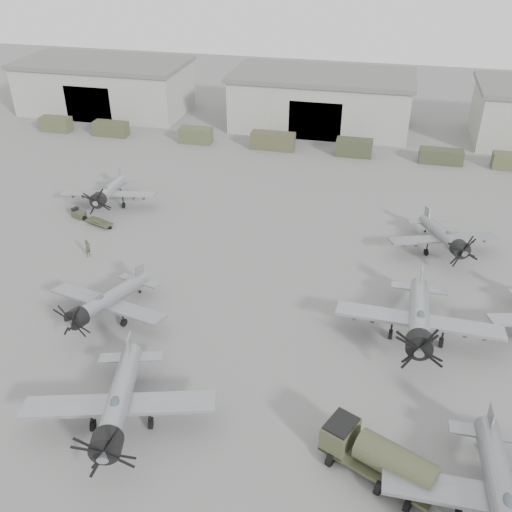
{
  "coord_description": "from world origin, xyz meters",
  "views": [
    {
      "loc": [
        10.53,
        -30.03,
        31.09
      ],
      "look_at": [
        -0.03,
        15.37,
        2.5
      ],
      "focal_mm": 40.0,
      "sensor_mm": 36.0,
      "label": 1
    }
  ],
  "objects": [
    {
      "name": "support_truck_1",
      "position": [
        -31.73,
        50.0,
        1.11
      ],
      "size": [
        5.46,
        2.2,
        2.23
      ],
      "primitive_type": "cube",
      "color": "#40422B",
      "rests_on": "ground"
    },
    {
      "name": "hangar_left",
      "position": [
        -38.0,
        61.96,
        4.37
      ],
      "size": [
        29.0,
        14.8,
        8.7
      ],
      "color": "#B0B0A5",
      "rests_on": "ground"
    },
    {
      "name": "ground",
      "position": [
        0.0,
        0.0,
        0.0
      ],
      "size": [
        220.0,
        220.0,
        0.0
      ],
      "primitive_type": "plane",
      "color": "#5C5C59",
      "rests_on": "ground"
    },
    {
      "name": "tug_trailer",
      "position": [
        -21.91,
        22.6,
        0.44
      ],
      "size": [
        5.85,
        3.05,
        1.17
      ],
      "rotation": [
        0.0,
        0.0,
        -0.35
      ],
      "color": "#383B27",
      "rests_on": "ground"
    },
    {
      "name": "aircraft_near_2",
      "position": [
        19.57,
        -7.26,
        2.46
      ],
      "size": [
        13.46,
        12.11,
        5.42
      ],
      "rotation": [
        0.0,
        0.0,
        0.01
      ],
      "color": "gray",
      "rests_on": "ground"
    },
    {
      "name": "aircraft_far_1",
      "position": [
        17.98,
        24.07,
        2.07
      ],
      "size": [
        11.29,
        10.18,
        4.55
      ],
      "rotation": [
        0.0,
        0.0,
        0.34
      ],
      "color": "gray",
      "rests_on": "ground"
    },
    {
      "name": "fuel_tanker",
      "position": [
        12.63,
        -4.94,
        1.68
      ],
      "size": [
        7.93,
        5.4,
        2.92
      ],
      "rotation": [
        0.0,
        0.0,
        -0.43
      ],
      "color": "#3F432B",
      "rests_on": "ground"
    },
    {
      "name": "support_truck_4",
      "position": [
        6.57,
        50.0,
        1.24
      ],
      "size": [
        5.2,
        2.2,
        2.49
      ],
      "primitive_type": "cube",
      "color": "#363A26",
      "rests_on": "ground"
    },
    {
      "name": "aircraft_mid_2",
      "position": [
        15.14,
        8.8,
        2.48
      ],
      "size": [
        13.59,
        12.23,
        5.45
      ],
      "rotation": [
        0.0,
        0.0,
        -0.03
      ],
      "color": "#989BA1",
      "rests_on": "ground"
    },
    {
      "name": "aircraft_mid_1",
      "position": [
        -11.2,
        5.74,
        2.04
      ],
      "size": [
        11.31,
        10.18,
        4.49
      ],
      "rotation": [
        0.0,
        0.0,
        -0.23
      ],
      "color": "gray",
      "rests_on": "ground"
    },
    {
      "name": "hangar_center",
      "position": [
        0.0,
        61.96,
        4.37
      ],
      "size": [
        29.0,
        14.8,
        8.7
      ],
      "color": "#B0B0A5",
      "rests_on": "ground"
    },
    {
      "name": "ground_crew",
      "position": [
        -17.98,
        15.46,
        0.93
      ],
      "size": [
        0.57,
        0.75,
        1.86
      ],
      "primitive_type": "imported",
      "rotation": [
        0.0,
        0.0,
        1.37
      ],
      "color": "#3C3A27",
      "rests_on": "ground"
    },
    {
      "name": "aircraft_near_1",
      "position": [
        -4.8,
        -5.33,
        2.41
      ],
      "size": [
        13.26,
        11.94,
        5.29
      ],
      "rotation": [
        0.0,
        0.0,
        0.28
      ],
      "color": "#93979C",
      "rests_on": "ground"
    },
    {
      "name": "support_truck_0",
      "position": [
        -41.32,
        50.0,
        1.15
      ],
      "size": [
        4.97,
        2.2,
        2.29
      ],
      "primitive_type": "cube",
      "color": "#474A30",
      "rests_on": "ground"
    },
    {
      "name": "support_truck_3",
      "position": [
        -5.49,
        50.0,
        1.26
      ],
      "size": [
        6.56,
        2.2,
        2.52
      ],
      "primitive_type": "cube",
      "color": "#44452D",
      "rests_on": "ground"
    },
    {
      "name": "aircraft_far_0",
      "position": [
        -20.76,
        26.24,
        2.06
      ],
      "size": [
        11.43,
        10.29,
        4.54
      ],
      "rotation": [
        0.0,
        0.0,
        0.16
      ],
      "color": "#9FA3A8",
      "rests_on": "ground"
    },
    {
      "name": "support_truck_5",
      "position": [
        18.82,
        50.0,
        1.0
      ],
      "size": [
        6.04,
        2.2,
        2.0
      ],
      "primitive_type": "cube",
      "color": "#373C27",
      "rests_on": "ground"
    },
    {
      "name": "support_truck_2",
      "position": [
        -17.57,
        50.0,
        1.17
      ],
      "size": [
        4.96,
        2.2,
        2.35
      ],
      "primitive_type": "cube",
      "color": "#464B31",
      "rests_on": "ground"
    }
  ]
}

